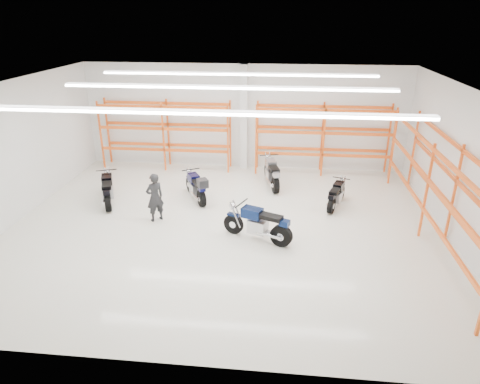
# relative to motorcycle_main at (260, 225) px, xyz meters

# --- Properties ---
(ground) EXTENTS (14.00, 14.00, 0.00)m
(ground) POSITION_rel_motorcycle_main_xyz_m (-1.15, 0.80, -0.53)
(ground) COLOR silver
(ground) RESTS_ON ground
(room_shell) EXTENTS (14.02, 12.02, 4.51)m
(room_shell) POSITION_rel_motorcycle_main_xyz_m (-1.15, 0.83, 2.75)
(room_shell) COLOR white
(room_shell) RESTS_ON ground
(motorcycle_main) EXTENTS (2.18, 1.12, 1.13)m
(motorcycle_main) POSITION_rel_motorcycle_main_xyz_m (0.00, 0.00, 0.00)
(motorcycle_main) COLOR black
(motorcycle_main) RESTS_ON ground
(motorcycle_back_a) EXTENTS (1.02, 2.13, 1.09)m
(motorcycle_back_a) POSITION_rel_motorcycle_main_xyz_m (-5.66, 2.17, -0.02)
(motorcycle_back_a) COLOR black
(motorcycle_back_a) RESTS_ON ground
(motorcycle_back_b) EXTENTS (1.24, 1.98, 1.10)m
(motorcycle_back_b) POSITION_rel_motorcycle_main_xyz_m (-2.51, 2.77, 0.00)
(motorcycle_back_b) COLOR black
(motorcycle_back_b) RESTS_ON ground
(motorcycle_back_c) EXTENTS (0.87, 2.26, 1.13)m
(motorcycle_back_c) POSITION_rel_motorcycle_main_xyz_m (0.19, 4.48, -0.00)
(motorcycle_back_c) COLOR black
(motorcycle_back_c) RESTS_ON ground
(motorcycle_back_d) EXTENTS (0.90, 1.83, 0.94)m
(motorcycle_back_d) POSITION_rel_motorcycle_main_xyz_m (2.55, 2.73, -0.09)
(motorcycle_back_d) COLOR black
(motorcycle_back_d) RESTS_ON ground
(standing_man) EXTENTS (0.72, 0.70, 1.66)m
(standing_man) POSITION_rel_motorcycle_main_xyz_m (-3.55, 1.02, 0.30)
(standing_man) COLOR black
(standing_man) RESTS_ON ground
(structural_column) EXTENTS (0.32, 0.32, 4.50)m
(structural_column) POSITION_rel_motorcycle_main_xyz_m (-1.15, 6.62, 1.72)
(structural_column) COLOR white
(structural_column) RESTS_ON ground
(pallet_racking_back_left) EXTENTS (5.67, 0.87, 3.00)m
(pallet_racking_back_left) POSITION_rel_motorcycle_main_xyz_m (-4.55, 6.28, 1.26)
(pallet_racking_back_left) COLOR #F55A19
(pallet_racking_back_left) RESTS_ON ground
(pallet_racking_back_right) EXTENTS (5.67, 0.87, 3.00)m
(pallet_racking_back_right) POSITION_rel_motorcycle_main_xyz_m (2.25, 6.28, 1.26)
(pallet_racking_back_right) COLOR #F55A19
(pallet_racking_back_right) RESTS_ON ground
(pallet_racking_side) EXTENTS (0.87, 9.07, 3.00)m
(pallet_racking_side) POSITION_rel_motorcycle_main_xyz_m (5.33, 0.80, 1.29)
(pallet_racking_side) COLOR #F55A19
(pallet_racking_side) RESTS_ON ground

